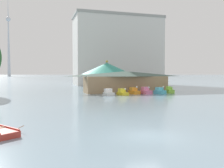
{
  "coord_description": "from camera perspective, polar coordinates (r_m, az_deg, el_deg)",
  "views": [
    {
      "loc": [
        -7.16,
        -15.51,
        4.3
      ],
      "look_at": [
        2.56,
        16.87,
        2.86
      ],
      "focal_mm": 39.59,
      "sensor_mm": 36.0,
      "label": 1
    }
  ],
  "objects": [
    {
      "name": "pedal_boat_cyan",
      "position": [
        52.8,
        10.97,
        -1.67
      ],
      "size": [
        2.19,
        2.68,
        1.72
      ],
      "rotation": [
        0.0,
        0.0,
        -1.22
      ],
      "color": "#4CB7CC",
      "rests_on": "ground"
    },
    {
      "name": "pedal_boat_orange",
      "position": [
        52.08,
        5.11,
        -1.69
      ],
      "size": [
        2.03,
        2.69,
        1.72
      ],
      "rotation": [
        0.0,
        0.0,
        -1.38
      ],
      "color": "orange",
      "rests_on": "ground"
    },
    {
      "name": "background_building_block",
      "position": [
        95.56,
        1.39,
        7.72
      ],
      "size": [
        33.69,
        13.33,
        26.19
      ],
      "color": "silver",
      "rests_on": "ground"
    },
    {
      "name": "pedal_boat_lime",
      "position": [
        55.64,
        13.15,
        -1.45
      ],
      "size": [
        1.53,
        2.33,
        1.63
      ],
      "rotation": [
        0.0,
        0.0,
        -1.67
      ],
      "color": "#8CCC3F",
      "rests_on": "ground"
    },
    {
      "name": "green_roof_pavilion",
      "position": [
        68.25,
        -1.19,
        2.41
      ],
      "size": [
        14.19,
        14.19,
        7.99
      ],
      "color": "brown",
      "rests_on": "ground"
    },
    {
      "name": "pedal_boat_white",
      "position": [
        48.61,
        -0.81,
        -2.03
      ],
      "size": [
        1.8,
        2.65,
        1.46
      ],
      "rotation": [
        0.0,
        0.0,
        -1.49
      ],
      "color": "white",
      "rests_on": "ground"
    },
    {
      "name": "boathouse",
      "position": [
        56.48,
        3.18,
        0.62
      ],
      "size": [
        20.14,
        6.35,
        4.83
      ],
      "color": "#9E7F5B",
      "rests_on": "ground"
    },
    {
      "name": "pedal_boat_pink",
      "position": [
        52.64,
        7.82,
        -1.64
      ],
      "size": [
        2.05,
        2.72,
        1.6
      ],
      "rotation": [
        0.0,
        0.0,
        -1.38
      ],
      "color": "pink",
      "rests_on": "ground"
    },
    {
      "name": "distant_broadcast_tower",
      "position": [
        395.97,
        -22.8,
        10.87
      ],
      "size": [
        6.69,
        6.69,
        160.94
      ],
      "color": "silver",
      "rests_on": "ground"
    },
    {
      "name": "pedal_boat_yellow",
      "position": [
        49.24,
        2.42,
        -1.99
      ],
      "size": [
        1.72,
        3.07,
        1.45
      ],
      "rotation": [
        0.0,
        0.0,
        -1.43
      ],
      "color": "yellow",
      "rests_on": "ground"
    },
    {
      "name": "ground_plane",
      "position": [
        17.62,
        7.99,
        -11.72
      ],
      "size": [
        2000.0,
        2000.0,
        0.0
      ],
      "primitive_type": "plane",
      "color": "gray"
    }
  ]
}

